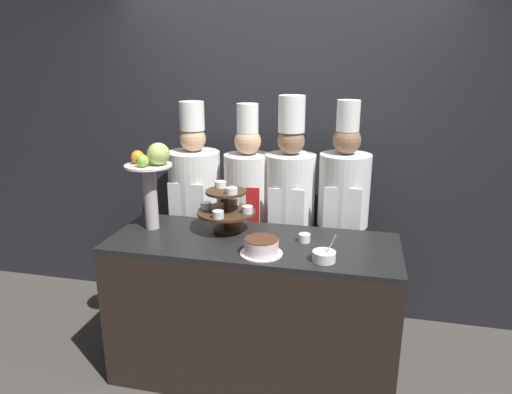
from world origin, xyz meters
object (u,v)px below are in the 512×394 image
at_px(tiered_stand, 226,207).
at_px(chef_center_left, 248,210).
at_px(chef_center_right, 289,209).
at_px(chef_left, 195,206).
at_px(cake_round, 261,247).
at_px(fruit_pedestal, 152,172).
at_px(serving_bowl_near, 324,256).
at_px(cup_white, 304,238).
at_px(chef_right, 343,214).

bearing_deg(tiered_stand, chef_center_left, 86.36).
xyz_separation_m(chef_center_left, chef_center_right, (0.31, 0.00, 0.03)).
bearing_deg(chef_left, cake_round, -48.41).
xyz_separation_m(fruit_pedestal, chef_left, (0.09, 0.52, -0.38)).
height_order(cake_round, chef_center_left, chef_center_left).
bearing_deg(chef_left, fruit_pedestal, -99.83).
bearing_deg(cake_round, serving_bowl_near, -2.23).
relative_size(serving_bowl_near, chef_left, 0.09).
height_order(chef_left, chef_center_left, chef_left).
height_order(fruit_pedestal, cake_round, fruit_pedestal).
bearing_deg(serving_bowl_near, chef_center_left, 128.67).
relative_size(cake_round, cup_white, 3.43).
bearing_deg(chef_center_right, chef_left, -180.00).
distance_m(cup_white, chef_left, 1.04).
bearing_deg(tiered_stand, chef_right, 32.50).
bearing_deg(chef_right, cup_white, -111.15).
bearing_deg(cup_white, serving_bowl_near, -60.92).
xyz_separation_m(serving_bowl_near, chef_left, (-1.03, 0.78, -0.03)).
height_order(tiered_stand, cake_round, tiered_stand).
bearing_deg(chef_left, chef_center_left, 0.00).
relative_size(tiered_stand, chef_left, 0.22).
relative_size(serving_bowl_near, chef_center_right, 0.09).
xyz_separation_m(tiered_stand, chef_left, (-0.38, 0.46, -0.17)).
bearing_deg(tiered_stand, cup_white, -7.92).
bearing_deg(cup_white, tiered_stand, 172.08).
bearing_deg(chef_right, cake_round, -118.86).
bearing_deg(chef_center_right, fruit_pedestal, -147.53).
distance_m(serving_bowl_near, chef_left, 1.29).
height_order(cake_round, chef_left, chef_left).
xyz_separation_m(chef_left, chef_center_right, (0.72, 0.00, 0.03)).
distance_m(fruit_pedestal, chef_center_left, 0.81).
bearing_deg(serving_bowl_near, cake_round, 177.77).
xyz_separation_m(fruit_pedestal, chef_right, (1.19, 0.52, -0.36)).
bearing_deg(chef_right, chef_left, -180.00).
xyz_separation_m(cup_white, chef_left, (-0.89, 0.53, -0.03)).
xyz_separation_m(cup_white, serving_bowl_near, (0.14, -0.25, 0.00)).
height_order(fruit_pedestal, chef_center_right, chef_center_right).
height_order(tiered_stand, serving_bowl_near, tiered_stand).
bearing_deg(cake_round, chef_left, 131.59).
bearing_deg(chef_center_right, cup_white, -71.73).
distance_m(cake_round, chef_center_right, 0.77).
distance_m(tiered_stand, fruit_pedestal, 0.52).
xyz_separation_m(cake_round, chef_right, (0.42, 0.76, -0.03)).
bearing_deg(fruit_pedestal, tiered_stand, 7.10).
relative_size(fruit_pedestal, cup_white, 7.98).
distance_m(chef_center_left, chef_right, 0.69).
height_order(tiered_stand, cup_white, tiered_stand).
distance_m(tiered_stand, cup_white, 0.54).
bearing_deg(fruit_pedestal, chef_center_left, 45.83).
height_order(cup_white, serving_bowl_near, serving_bowl_near).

